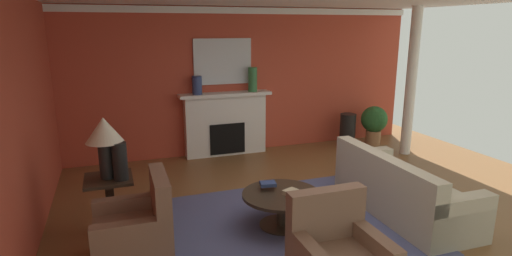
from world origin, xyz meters
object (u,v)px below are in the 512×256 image
table_lamp (104,136)px  vase_mantel_right (253,79)px  fireplace (226,126)px  potted_plant (374,122)px  vase_mantel_left (197,85)px  armchair_near_window (136,233)px  side_table (110,200)px  vase_on_side_table (120,161)px  sofa (401,193)px  mantel_mirror (223,61)px  vase_tall_corner (348,130)px  coffee_table (282,202)px

table_lamp → vase_mantel_right: vase_mantel_right is taller
fireplace → potted_plant: fireplace is taller
vase_mantel_left → potted_plant: size_ratio=0.42×
armchair_near_window → side_table: 0.82m
side_table → potted_plant: potted_plant is taller
vase_on_side_table → armchair_near_window: bearing=-81.3°
vase_mantel_left → vase_on_side_table: bearing=-119.5°
side_table → sofa: bearing=-12.4°
side_table → vase_mantel_left: 3.18m
side_table → mantel_mirror: bearing=50.8°
fireplace → side_table: 3.39m
fireplace → armchair_near_window: 3.88m
fireplace → vase_mantel_left: 1.00m
table_lamp → potted_plant: 5.87m
vase_mantel_left → potted_plant: 3.88m
potted_plant → sofa: bearing=-119.4°
sofa → potted_plant: bearing=60.6°
vase_mantel_right → mantel_mirror: bearing=162.8°
armchair_near_window → vase_mantel_right: vase_mantel_right is taller
mantel_mirror → vase_tall_corner: 3.02m
fireplace → mantel_mirror: (-0.00, 0.12, 1.24)m
fireplace → vase_on_side_table: 3.40m
potted_plant → side_table: bearing=-157.9°
mantel_mirror → table_lamp: size_ratio=1.52×
table_lamp → vase_on_side_table: (0.15, -0.12, -0.29)m
side_table → vase_on_side_table: vase_on_side_table is taller
vase_mantel_right → side_table: bearing=-137.4°
vase_on_side_table → potted_plant: (5.24, 2.32, -0.44)m
sofa → table_lamp: 3.90m
fireplace → potted_plant: (3.20, -0.38, -0.09)m
fireplace → vase_mantel_right: (0.55, -0.05, 0.89)m
fireplace → coffee_table: fireplace is taller
table_lamp → fireplace: bearing=49.6°
fireplace → coffee_table: bearing=-92.9°
mantel_mirror → side_table: bearing=-129.2°
side_table → vase_mantel_left: vase_mantel_left is taller
table_lamp → vase_on_side_table: table_lamp is taller
vase_mantel_left → vase_tall_corner: bearing=-4.5°
coffee_table → vase_tall_corner: (2.76, 2.89, 0.01)m
coffee_table → side_table: (-2.03, 0.61, 0.06)m
coffee_table → table_lamp: bearing=163.2°
coffee_table → potted_plant: 4.39m
armchair_near_window → potted_plant: armchair_near_window is taller
fireplace → table_lamp: table_lamp is taller
armchair_near_window → vase_mantel_left: vase_mantel_left is taller
potted_plant → mantel_mirror: bearing=171.2°
mantel_mirror → table_lamp: mantel_mirror is taller
side_table → fireplace: bearing=49.6°
mantel_mirror → vase_mantel_right: 0.67m
fireplace → sofa: 3.71m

